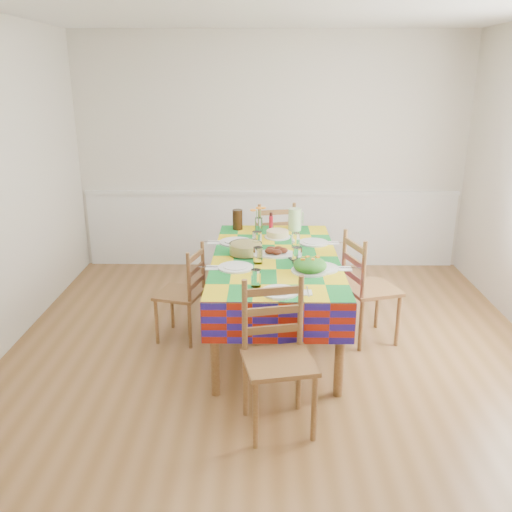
{
  "coord_description": "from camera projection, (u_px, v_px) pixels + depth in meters",
  "views": [
    {
      "loc": [
        -0.09,
        -3.82,
        2.21
      ],
      "look_at": [
        -0.15,
        0.31,
        0.83
      ],
      "focal_mm": 38.0,
      "sensor_mm": 36.0,
      "label": 1
    }
  ],
  "objects": [
    {
      "name": "green_pitcher",
      "position": [
        295.0,
        219.0,
        5.3
      ],
      "size": [
        0.13,
        0.13,
        0.22
      ],
      "primitive_type": "cylinder",
      "color": "#ADD798",
      "rests_on": "dining_table"
    },
    {
      "name": "salad_platter",
      "position": [
        310.0,
        266.0,
        4.19
      ],
      "size": [
        0.29,
        0.29,
        0.12
      ],
      "color": "silver",
      "rests_on": "dining_table"
    },
    {
      "name": "chair_left",
      "position": [
        184.0,
        294.0,
        4.68
      ],
      "size": [
        0.45,
        0.46,
        0.86
      ],
      "rotation": [
        0.0,
        0.0,
        -1.83
      ],
      "color": "brown",
      "rests_on": "room"
    },
    {
      "name": "setting_right_near",
      "position": [
        313.0,
        263.0,
        4.3
      ],
      "size": [
        0.54,
        0.31,
        0.14
      ],
      "rotation": [
        0.0,
        0.0,
        -1.57
      ],
      "color": "silver",
      "rests_on": "dining_table"
    },
    {
      "name": "dining_table",
      "position": [
        275.0,
        266.0,
        4.59
      ],
      "size": [
        1.06,
        1.97,
        0.77
      ],
      "color": "brown",
      "rests_on": "room"
    },
    {
      "name": "tea_pitcher",
      "position": [
        238.0,
        220.0,
        5.33
      ],
      "size": [
        0.1,
        0.1,
        0.2
      ],
      "primitive_type": "cylinder",
      "color": "black",
      "rests_on": "dining_table"
    },
    {
      "name": "name_card",
      "position": [
        279.0,
        299.0,
        3.67
      ],
      "size": [
        0.09,
        0.03,
        0.02
      ],
      "primitive_type": "cube",
      "color": "silver",
      "rests_on": "dining_table"
    },
    {
      "name": "setting_near_head",
      "position": [
        272.0,
        287.0,
        3.83
      ],
      "size": [
        0.43,
        0.29,
        0.13
      ],
      "color": "silver",
      "rests_on": "dining_table"
    },
    {
      "name": "chair_near",
      "position": [
        277.0,
        358.0,
        3.48
      ],
      "size": [
        0.51,
        0.5,
        0.99
      ],
      "rotation": [
        0.0,
        0.0,
        0.21
      ],
      "color": "brown",
      "rests_on": "room"
    },
    {
      "name": "chair_right",
      "position": [
        367.0,
        289.0,
        4.64
      ],
      "size": [
        0.51,
        0.53,
        0.97
      ],
      "rotation": [
        0.0,
        0.0,
        1.87
      ],
      "color": "brown",
      "rests_on": "room"
    },
    {
      "name": "setting_left_near",
      "position": [
        243.0,
        263.0,
        4.31
      ],
      "size": [
        0.51,
        0.3,
        0.13
      ],
      "rotation": [
        0.0,
        0.0,
        1.57
      ],
      "color": "silver",
      "rests_on": "dining_table"
    },
    {
      "name": "setting_left_far",
      "position": [
        243.0,
        241.0,
        4.87
      ],
      "size": [
        0.56,
        0.33,
        0.15
      ],
      "rotation": [
        0.0,
        0.0,
        1.57
      ],
      "color": "silver",
      "rests_on": "dining_table"
    },
    {
      "name": "hot_sauce",
      "position": [
        271.0,
        221.0,
        5.35
      ],
      "size": [
        0.04,
        0.04,
        0.17
      ],
      "primitive_type": "cylinder",
      "color": "#B20E22",
      "rests_on": "dining_table"
    },
    {
      "name": "pasta_bowl",
      "position": [
        246.0,
        249.0,
        4.59
      ],
      "size": [
        0.28,
        0.28,
        0.1
      ],
      "color": "white",
      "rests_on": "dining_table"
    },
    {
      "name": "chair_far",
      "position": [
        274.0,
        245.0,
        5.83
      ],
      "size": [
        0.5,
        0.48,
        0.96
      ],
      "rotation": [
        0.0,
        0.0,
        3.34
      ],
      "color": "brown",
      "rests_on": "room"
    },
    {
      "name": "setting_right_far",
      "position": [
        308.0,
        242.0,
        4.87
      ],
      "size": [
        0.51,
        0.29,
        0.13
      ],
      "rotation": [
        0.0,
        0.0,
        -1.57
      ],
      "color": "silver",
      "rests_on": "dining_table"
    },
    {
      "name": "serving_utensils",
      "position": [
        296.0,
        260.0,
        4.47
      ],
      "size": [
        0.16,
        0.35,
        0.01
      ],
      "color": "black",
      "rests_on": "dining_table"
    },
    {
      "name": "wainscot",
      "position": [
        271.0,
        226.0,
        6.52
      ],
      "size": [
        4.41,
        0.06,
        0.92
      ],
      "color": "white",
      "rests_on": "room"
    },
    {
      "name": "cake",
      "position": [
        277.0,
        234.0,
        5.08
      ],
      "size": [
        0.24,
        0.24,
        0.07
      ],
      "color": "silver",
      "rests_on": "dining_table"
    },
    {
      "name": "room",
      "position": [
        276.0,
        202.0,
        3.89
      ],
      "size": [
        4.58,
        5.08,
        2.78
      ],
      "color": "brown",
      "rests_on": "ground"
    },
    {
      "name": "meat_platter",
      "position": [
        276.0,
        252.0,
        4.59
      ],
      "size": [
        0.33,
        0.24,
        0.06
      ],
      "color": "silver",
      "rests_on": "dining_table"
    },
    {
      "name": "flower_vase",
      "position": [
        259.0,
        221.0,
        5.27
      ],
      "size": [
        0.16,
        0.13,
        0.25
      ],
      "color": "white",
      "rests_on": "dining_table"
    }
  ]
}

